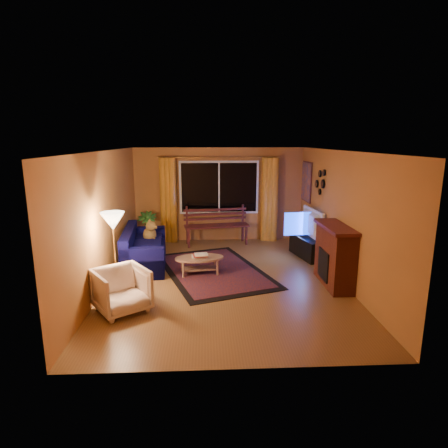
{
  "coord_description": "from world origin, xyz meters",
  "views": [
    {
      "loc": [
        -0.37,
        -6.99,
        2.7
      ],
      "look_at": [
        0.0,
        0.3,
        1.05
      ],
      "focal_mm": 30.0,
      "sensor_mm": 36.0,
      "label": 1
    }
  ],
  "objects_px": {
    "bench": "(217,235)",
    "floor_lamp": "(115,256)",
    "armchair": "(121,288)",
    "coffee_table": "(199,266)",
    "sofa": "(145,247)",
    "tv_console": "(307,247)"
  },
  "relations": [
    {
      "from": "bench",
      "to": "floor_lamp",
      "type": "bearing_deg",
      "value": -127.27
    },
    {
      "from": "armchair",
      "to": "coffee_table",
      "type": "bearing_deg",
      "value": 18.69
    },
    {
      "from": "armchair",
      "to": "coffee_table",
      "type": "height_order",
      "value": "armchair"
    },
    {
      "from": "sofa",
      "to": "floor_lamp",
      "type": "height_order",
      "value": "floor_lamp"
    },
    {
      "from": "armchair",
      "to": "coffee_table",
      "type": "distance_m",
      "value": 2.05
    },
    {
      "from": "sofa",
      "to": "tv_console",
      "type": "xyz_separation_m",
      "value": [
        3.71,
        0.38,
        -0.17
      ]
    },
    {
      "from": "bench",
      "to": "sofa",
      "type": "distance_m",
      "value": 2.27
    },
    {
      "from": "bench",
      "to": "floor_lamp",
      "type": "relative_size",
      "value": 1.1
    },
    {
      "from": "tv_console",
      "to": "armchair",
      "type": "bearing_deg",
      "value": -156.8
    },
    {
      "from": "floor_lamp",
      "to": "tv_console",
      "type": "relative_size",
      "value": 1.36
    },
    {
      "from": "bench",
      "to": "armchair",
      "type": "xyz_separation_m",
      "value": [
        -1.64,
        -3.86,
        0.14
      ]
    },
    {
      "from": "armchair",
      "to": "floor_lamp",
      "type": "bearing_deg",
      "value": 76.0
    },
    {
      "from": "sofa",
      "to": "tv_console",
      "type": "distance_m",
      "value": 3.73
    },
    {
      "from": "armchair",
      "to": "floor_lamp",
      "type": "relative_size",
      "value": 0.51
    },
    {
      "from": "bench",
      "to": "floor_lamp",
      "type": "height_order",
      "value": "floor_lamp"
    },
    {
      "from": "sofa",
      "to": "coffee_table",
      "type": "xyz_separation_m",
      "value": [
        1.2,
        -0.65,
        -0.22
      ]
    },
    {
      "from": "armchair",
      "to": "floor_lamp",
      "type": "xyz_separation_m",
      "value": [
        -0.2,
        0.52,
        0.37
      ]
    },
    {
      "from": "armchair",
      "to": "coffee_table",
      "type": "xyz_separation_m",
      "value": [
        1.21,
        1.64,
        -0.21
      ]
    },
    {
      "from": "floor_lamp",
      "to": "coffee_table",
      "type": "xyz_separation_m",
      "value": [
        1.41,
        1.12,
        -0.58
      ]
    },
    {
      "from": "sofa",
      "to": "coffee_table",
      "type": "bearing_deg",
      "value": -33.64
    },
    {
      "from": "bench",
      "to": "armchair",
      "type": "height_order",
      "value": "armchair"
    },
    {
      "from": "bench",
      "to": "armchair",
      "type": "relative_size",
      "value": 2.14
    }
  ]
}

